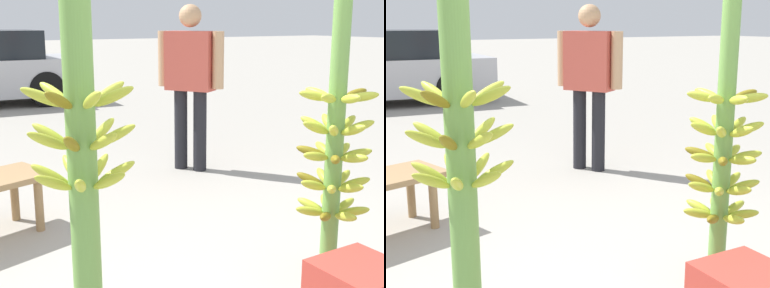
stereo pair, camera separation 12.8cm
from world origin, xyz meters
TOP-DOWN VIEW (x-y plane):
  - banana_stalk_left at (-0.69, 0.10)m, footprint 0.43×0.43m
  - banana_stalk_center at (0.70, 0.13)m, footprint 0.41×0.41m
  - vendor_person at (1.33, 2.57)m, footprint 0.46×0.63m

SIDE VIEW (x-z plane):
  - banana_stalk_center at x=0.70m, z-range -0.04..1.62m
  - banana_stalk_left at x=-0.69m, z-range 0.05..1.58m
  - vendor_person at x=1.33m, z-range 0.14..1.73m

